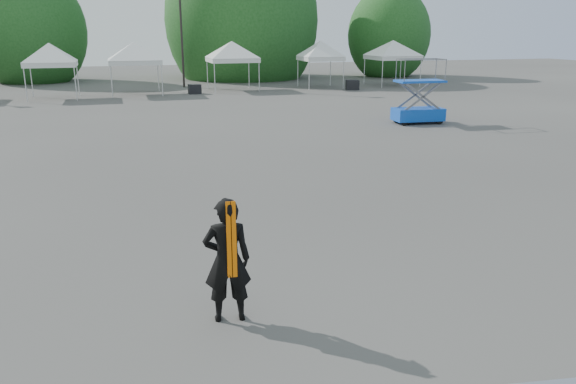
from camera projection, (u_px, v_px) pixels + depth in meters
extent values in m
plane|color=#474442|center=(226.00, 242.00, 11.15)|extent=(120.00, 120.00, 0.00)
cylinder|color=black|center=(181.00, 20.00, 40.08)|extent=(0.16, 0.16, 9.50)
cylinder|color=#382314|center=(35.00, 68.00, 45.36)|extent=(0.36, 0.36, 2.27)
ellipsoid|color=#1C4D19|center=(30.00, 32.00, 44.58)|extent=(4.16, 4.16, 4.78)
cylinder|color=#382314|center=(243.00, 62.00, 49.12)|extent=(0.36, 0.36, 2.80)
ellipsoid|color=#1C4D19|center=(242.00, 20.00, 48.16)|extent=(5.12, 5.12, 5.89)
cylinder|color=#382314|center=(387.00, 64.00, 51.02)|extent=(0.36, 0.36, 2.10)
ellipsoid|color=#1C4D19|center=(389.00, 35.00, 50.30)|extent=(3.84, 3.84, 4.42)
cylinder|color=silver|center=(25.00, 85.00, 32.54)|extent=(0.06, 0.06, 2.00)
cylinder|color=silver|center=(76.00, 84.00, 33.31)|extent=(0.06, 0.06, 2.00)
cylinder|color=silver|center=(32.00, 81.00, 35.06)|extent=(0.06, 0.06, 2.00)
cylinder|color=silver|center=(78.00, 80.00, 35.83)|extent=(0.06, 0.06, 2.00)
cube|color=white|center=(51.00, 64.00, 33.89)|extent=(2.94, 2.94, 0.30)
pyramid|color=white|center=(48.00, 43.00, 33.54)|extent=(4.16, 4.16, 1.10)
cylinder|color=silver|center=(112.00, 82.00, 34.62)|extent=(0.06, 0.06, 2.00)
cylinder|color=silver|center=(162.00, 80.00, 35.48)|extent=(0.06, 0.06, 2.00)
cylinder|color=silver|center=(112.00, 78.00, 37.43)|extent=(0.06, 0.06, 2.00)
cylinder|color=silver|center=(158.00, 77.00, 38.29)|extent=(0.06, 0.06, 2.00)
cube|color=white|center=(135.00, 62.00, 36.15)|extent=(3.26, 3.26, 0.30)
pyramid|color=white|center=(133.00, 42.00, 35.81)|extent=(4.61, 4.61, 1.10)
cylinder|color=silver|center=(215.00, 78.00, 37.23)|extent=(0.06, 0.06, 2.00)
cylinder|color=silver|center=(259.00, 77.00, 38.08)|extent=(0.06, 0.06, 2.00)
cylinder|color=silver|center=(207.00, 75.00, 40.03)|extent=(0.06, 0.06, 2.00)
cylinder|color=silver|center=(249.00, 74.00, 40.88)|extent=(0.06, 0.06, 2.00)
cube|color=white|center=(232.00, 60.00, 38.75)|extent=(3.24, 3.24, 0.30)
pyramid|color=white|center=(232.00, 41.00, 38.41)|extent=(4.59, 4.59, 1.10)
cylinder|color=silver|center=(309.00, 75.00, 39.39)|extent=(0.06, 0.06, 2.00)
cylinder|color=silver|center=(344.00, 74.00, 40.12)|extent=(0.06, 0.06, 2.00)
cylinder|color=silver|center=(298.00, 73.00, 41.78)|extent=(0.06, 0.06, 2.00)
cylinder|color=silver|center=(330.00, 72.00, 42.51)|extent=(0.06, 0.06, 2.00)
cube|color=white|center=(320.00, 58.00, 40.65)|extent=(2.80, 2.80, 0.30)
pyramid|color=white|center=(321.00, 41.00, 40.30)|extent=(3.96, 3.96, 1.10)
cylinder|color=silver|center=(382.00, 74.00, 40.56)|extent=(0.06, 0.06, 2.00)
cylinder|color=silver|center=(421.00, 73.00, 41.43)|extent=(0.06, 0.06, 2.00)
cylinder|color=silver|center=(364.00, 71.00, 43.42)|extent=(0.06, 0.06, 2.00)
cylinder|color=silver|center=(400.00, 70.00, 44.29)|extent=(0.06, 0.06, 2.00)
cube|color=white|center=(392.00, 57.00, 42.13)|extent=(3.31, 3.31, 0.30)
pyramid|color=white|center=(393.00, 40.00, 41.78)|extent=(4.69, 4.69, 1.10)
imported|color=black|center=(227.00, 260.00, 7.94)|extent=(0.72, 0.52, 1.85)
cube|color=#FF6D05|center=(229.00, 240.00, 7.67)|extent=(0.15, 0.02, 1.11)
cube|color=#0D3AB5|center=(418.00, 114.00, 25.26)|extent=(2.27, 1.26, 0.55)
cube|color=#0D3AB5|center=(420.00, 81.00, 24.85)|extent=(2.18, 1.20, 0.09)
cylinder|color=black|center=(405.00, 122.00, 24.72)|extent=(0.34, 0.16, 0.33)
cylinder|color=black|center=(439.00, 121.00, 25.07)|extent=(0.34, 0.16, 0.33)
cylinder|color=black|center=(396.00, 119.00, 25.58)|extent=(0.34, 0.16, 0.33)
cylinder|color=black|center=(430.00, 118.00, 25.93)|extent=(0.34, 0.16, 0.33)
cube|color=black|center=(195.00, 89.00, 36.96)|extent=(0.83, 0.67, 0.62)
cube|color=black|center=(352.00, 85.00, 39.46)|extent=(1.00, 0.85, 0.68)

